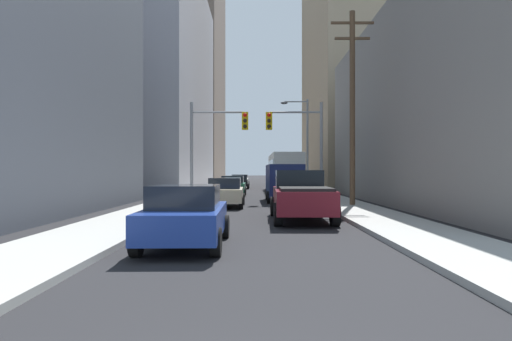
# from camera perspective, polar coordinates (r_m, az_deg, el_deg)

# --- Properties ---
(sidewalk_left) EXTENTS (2.72, 160.00, 0.15)m
(sidewalk_left) POSITION_cam_1_polar(r_m,az_deg,el_deg) (52.52, -5.10, -2.06)
(sidewalk_left) COLOR #9E9E99
(sidewalk_left) RESTS_ON ground
(sidewalk_right) EXTENTS (2.72, 160.00, 0.15)m
(sidewalk_right) POSITION_cam_1_polar(r_m,az_deg,el_deg) (52.53, 5.06, -2.06)
(sidewalk_right) COLOR #9E9E99
(sidewalk_right) RESTS_ON ground
(city_bus) EXTENTS (2.67, 11.52, 3.40)m
(city_bus) POSITION_cam_1_polar(r_m,az_deg,el_deg) (39.79, 3.69, -0.01)
(city_bus) COLOR silver
(city_bus) RESTS_ON ground
(pickup_truck_maroon) EXTENTS (2.20, 5.44, 1.90)m
(pickup_truck_maroon) POSITION_cam_1_polar(r_m,az_deg,el_deg) (16.60, 5.85, -3.29)
(pickup_truck_maroon) COLOR maroon
(pickup_truck_maroon) RESTS_ON ground
(cargo_van_navy) EXTENTS (2.16, 5.25, 2.26)m
(cargo_van_navy) POSITION_cam_1_polar(r_m,az_deg,el_deg) (26.69, 3.61, -1.34)
(cargo_van_navy) COLOR #141E4C
(cargo_van_navy) RESTS_ON ground
(sedan_blue) EXTENTS (1.95, 4.23, 1.52)m
(sedan_blue) POSITION_cam_1_polar(r_m,az_deg,el_deg) (10.88, -9.25, -5.82)
(sedan_blue) COLOR navy
(sedan_blue) RESTS_ON ground
(sedan_beige) EXTENTS (1.95, 4.22, 1.52)m
(sedan_beige) POSITION_cam_1_polar(r_m,az_deg,el_deg) (22.68, -4.11, -2.85)
(sedan_beige) COLOR #C6B793
(sedan_beige) RESTS_ON ground
(sedan_green) EXTENTS (1.95, 4.20, 1.52)m
(sedan_green) POSITION_cam_1_polar(r_m,az_deg,el_deg) (32.80, -3.10, -2.01)
(sedan_green) COLOR #195938
(sedan_green) RESTS_ON ground
(sedan_black) EXTENTS (1.95, 4.26, 1.52)m
(sedan_black) POSITION_cam_1_polar(r_m,az_deg,el_deg) (46.30, -2.15, -1.46)
(sedan_black) COLOR black
(sedan_black) RESTS_ON ground
(traffic_signal_near_left) EXTENTS (3.49, 0.44, 6.00)m
(traffic_signal_near_left) POSITION_cam_1_polar(r_m,az_deg,el_deg) (26.14, -5.32, 4.65)
(traffic_signal_near_left) COLOR gray
(traffic_signal_near_left) RESTS_ON ground
(traffic_signal_near_right) EXTENTS (3.42, 0.44, 6.00)m
(traffic_signal_near_right) POSITION_cam_1_polar(r_m,az_deg,el_deg) (26.15, 5.41, 4.64)
(traffic_signal_near_right) COLOR gray
(traffic_signal_near_right) RESTS_ON ground
(utility_pole_right) EXTENTS (2.20, 0.28, 10.08)m
(utility_pole_right) POSITION_cam_1_polar(r_m,az_deg,el_deg) (23.05, 12.49, 8.53)
(utility_pole_right) COLOR brown
(utility_pole_right) RESTS_ON ground
(street_lamp_right) EXTENTS (2.18, 0.32, 7.50)m
(street_lamp_right) POSITION_cam_1_polar(r_m,az_deg,el_deg) (34.13, 6.17, 4.35)
(street_lamp_right) COLOR gray
(street_lamp_right) RESTS_ON ground
(building_left_mid_office) EXTENTS (14.39, 28.69, 24.36)m
(building_left_mid_office) POSITION_cam_1_polar(r_m,az_deg,el_deg) (53.23, -15.14, 11.07)
(building_left_mid_office) COLOR #93939E
(building_left_mid_office) RESTS_ON ground
(building_left_far_tower) EXTENTS (25.11, 27.85, 56.53)m
(building_left_far_tower) POSITION_cam_1_polar(r_m,az_deg,el_deg) (95.99, -12.50, 15.85)
(building_left_far_tower) COLOR #66564C
(building_left_far_tower) RESTS_ON ground
(building_right_mid_block) EXTENTS (19.26, 23.52, 31.94)m
(building_right_mid_block) POSITION_cam_1_polar(r_m,az_deg,el_deg) (57.60, 17.16, 14.07)
(building_right_mid_block) COLOR tan
(building_right_mid_block) RESTS_ON ground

